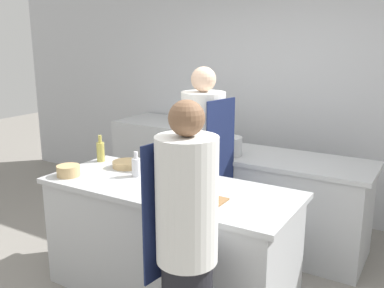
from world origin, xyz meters
TOP-DOWN VIEW (x-y plane):
  - wall_back at (0.00, 2.13)m, footprint 8.00×0.06m
  - prep_counter at (0.00, 0.00)m, footprint 1.99×0.81m
  - pass_counter at (0.27, 1.19)m, footprint 2.12×0.72m
  - oven_range at (-1.29, 1.70)m, footprint 0.90×0.75m
  - chef_at_prep_near at (0.58, -0.68)m, footprint 0.38×0.36m
  - chef_at_stove at (-0.09, 0.70)m, footprint 0.44×0.42m
  - bottle_olive_oil at (-0.90, 0.23)m, footprint 0.07×0.07m
  - bottle_vinegar at (-0.14, 0.32)m, footprint 0.06×0.06m
  - bottle_wine at (-0.35, 0.05)m, footprint 0.07×0.07m
  - bottle_cooking_oil at (0.13, 0.31)m, footprint 0.09×0.09m
  - bowl_mixing_large at (0.06, 0.19)m, footprint 0.17×0.17m
  - bowl_prep_small at (-0.58, 0.21)m, footprint 0.24×0.24m
  - bowl_ceramic_blue at (-0.82, -0.23)m, footprint 0.19×0.19m
  - cup at (0.13, -0.12)m, footprint 0.07×0.07m
  - cutting_board at (0.36, -0.17)m, footprint 0.35×0.27m
  - stockpot at (0.01, 1.02)m, footprint 0.26×0.26m

SIDE VIEW (x-z plane):
  - prep_counter at x=0.00m, z-range 0.00..0.91m
  - pass_counter at x=0.27m, z-range 0.00..0.91m
  - oven_range at x=-1.29m, z-range 0.00..1.01m
  - chef_at_prep_near at x=0.58m, z-range 0.00..1.69m
  - chef_at_stove at x=-0.09m, z-range 0.00..1.76m
  - cutting_board at x=0.36m, z-range 0.91..0.92m
  - bowl_mixing_large at x=0.06m, z-range 0.91..0.96m
  - bowl_prep_small at x=-0.58m, z-range 0.91..0.96m
  - cup at x=0.13m, z-range 0.91..1.00m
  - bowl_ceramic_blue at x=-0.82m, z-range 0.91..1.00m
  - bottle_wine at x=-0.35m, z-range 0.89..1.09m
  - stockpot at x=0.01m, z-range 0.91..1.09m
  - bottle_olive_oil at x=-0.90m, z-range 0.89..1.13m
  - bottle_vinegar at x=-0.14m, z-range 0.88..1.14m
  - bottle_cooking_oil at x=0.13m, z-range 0.88..1.15m
  - wall_back at x=0.00m, z-range 0.00..2.80m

